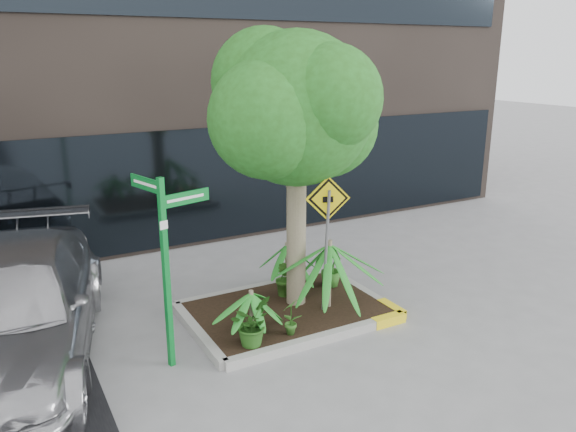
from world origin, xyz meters
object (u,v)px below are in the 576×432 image
tree (296,109)px  parked_car (9,311)px  cattle_sign (327,223)px  street_sign_post (166,251)px

tree → parked_car: (-4.39, 0.38, -2.62)m
parked_car → cattle_sign: bearing=1.0°
tree → street_sign_post: tree is taller
tree → cattle_sign: size_ratio=2.03×
tree → street_sign_post: (-2.40, -0.66, -1.74)m
tree → street_sign_post: 3.04m
street_sign_post → cattle_sign: size_ratio=1.18×
tree → cattle_sign: tree is taller
parked_car → street_sign_post: street_sign_post is taller
tree → parked_car: bearing=175.1°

